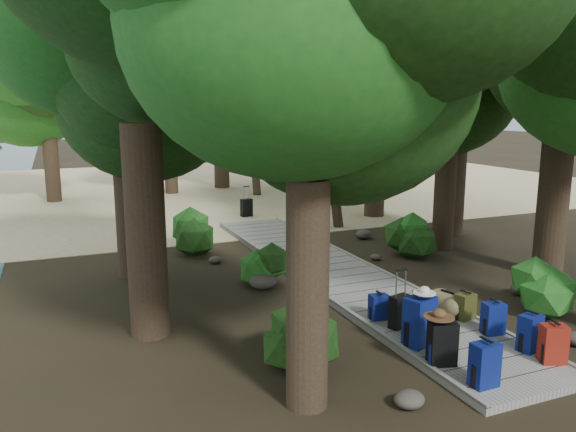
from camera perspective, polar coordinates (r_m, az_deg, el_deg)
name	(u,v)px	position (r m, az deg, el deg)	size (l,w,h in m)	color
ground	(356,288)	(12.04, 6.97, -7.30)	(120.00, 120.00, 0.00)	black
sand_beach	(188,188)	(26.79, -10.16, 2.85)	(40.00, 22.00, 0.02)	#D0BD8C
boardwalk	(335,273)	(12.85, 4.77, -5.77)	(2.00, 12.00, 0.12)	gray
backpack_left_a	(485,362)	(8.09, 19.36, -13.85)	(0.36, 0.25, 0.67)	navy
backpack_left_b	(442,341)	(8.54, 15.41, -12.12)	(0.38, 0.27, 0.71)	black
backpack_left_c	(420,318)	(9.06, 13.22, -10.10)	(0.46, 0.33, 0.86)	navy
backpack_left_d	(379,305)	(10.04, 9.21, -8.96)	(0.32, 0.23, 0.49)	navy
backpack_right_a	(553,342)	(9.16, 25.36, -11.47)	(0.35, 0.25, 0.63)	maroon
backpack_right_b	(530,331)	(9.43, 23.38, -10.65)	(0.35, 0.24, 0.63)	navy
backpack_right_c	(493,317)	(9.87, 20.14, -9.59)	(0.34, 0.24, 0.58)	navy
backpack_right_d	(465,305)	(10.38, 17.56, -8.62)	(0.33, 0.24, 0.50)	#434219
duffel_right_khaki	(447,302)	(10.64, 15.85, -8.43)	(0.36, 0.54, 0.36)	olive
suitcase_on_boardwalk	(400,312)	(9.72, 11.29, -9.50)	(0.36, 0.20, 0.56)	black
lone_suitcase_on_sand	(246,208)	(19.48, -4.24, 0.86)	(0.39, 0.22, 0.61)	black
hat_brown	(439,313)	(8.38, 15.11, -9.47)	(0.44, 0.44, 0.13)	#51351E
hat_white	(425,290)	(8.86, 13.71, -7.27)	(0.35, 0.35, 0.12)	silver
kayak	(147,210)	(20.34, -14.17, 0.61)	(0.76, 3.48, 0.35)	#A91E0E
sun_lounger	(309,199)	(21.16, 2.10, 1.74)	(0.64, 1.98, 0.64)	silver
tree_right_b	(566,58)	(13.65, 26.43, 14.18)	(5.35, 5.35, 9.56)	black
tree_right_c	(450,95)	(15.31, 16.14, 11.72)	(4.69, 4.69, 8.12)	black
tree_right_d	(460,25)	(17.38, 17.05, 18.10)	(6.59, 6.59, 12.07)	black
tree_right_e	(378,70)	(19.53, 9.15, 14.41)	(5.50, 5.50, 9.90)	black
tree_right_f	(380,79)	(23.54, 9.37, 13.56)	(5.43, 5.43, 9.69)	black
tree_left_a	(309,100)	(6.64, 2.12, 11.66)	(4.62, 4.62, 7.70)	black
tree_left_b	(137,49)	(9.25, -15.12, 16.04)	(5.15, 5.15, 9.28)	black
tree_left_c	(122,109)	(12.68, -16.56, 10.36)	(4.27, 4.27, 7.43)	black
tree_back_a	(168,101)	(24.93, -12.07, 11.37)	(4.62, 4.62, 7.99)	black
tree_back_b	(220,78)	(26.38, -6.96, 13.70)	(5.61, 5.61, 10.01)	black
tree_back_c	(296,83)	(27.30, 0.81, 13.37)	(5.39, 5.39, 9.71)	black
tree_back_d	(46,97)	(24.14, -23.36, 11.07)	(4.97, 4.97, 8.28)	black
palm_right_a	(340,109)	(17.75, 5.31, 10.76)	(4.33, 4.33, 7.37)	#134313
palm_right_b	(342,102)	(23.81, 5.49, 11.50)	(4.10, 4.10, 7.93)	#134313
palm_right_c	(260,107)	(24.26, -2.87, 11.02)	(4.71, 4.71, 7.49)	#134313
palm_left_a	(113,114)	(15.86, -17.36, 9.89)	(4.50, 4.50, 7.16)	#134313
rock_left_a	(409,399)	(7.68, 12.23, -17.73)	(0.41, 0.36, 0.22)	#4C473F
rock_left_b	(281,351)	(8.86, -0.68, -13.56)	(0.32, 0.28, 0.17)	#4C473F
rock_left_c	(263,281)	(11.88, -2.55, -6.65)	(0.59, 0.53, 0.32)	#4C473F
rock_left_d	(215,260)	(13.88, -7.42, -4.43)	(0.32, 0.28, 0.17)	#4C473F
rock_right_b	(522,289)	(12.46, 22.64, -6.85)	(0.45, 0.41, 0.25)	#4C473F
rock_right_c	(376,257)	(14.21, 8.89, -4.14)	(0.28, 0.25, 0.15)	#4C473F
rock_right_d	(364,234)	(16.38, 7.68, -1.85)	(0.49, 0.44, 0.27)	#4C473F
shrub_left_a	(301,339)	(8.39, 1.36, -12.38)	(0.98, 0.98, 0.88)	#195319
shrub_left_b	(264,267)	(12.03, -2.49, -5.16)	(0.92, 0.92, 0.83)	#195319
shrub_left_c	(189,232)	(14.88, -10.03, -1.65)	(1.20, 1.20, 1.08)	#195319
shrub_right_a	(544,287)	(11.53, 24.57, -6.61)	(1.06, 1.06, 0.95)	#195319
shrub_right_b	(410,236)	(14.63, 12.28, -2.04)	(1.15, 1.15, 1.03)	#195319
shrub_right_c	(315,214)	(17.76, 2.76, 0.22)	(0.96, 0.96, 0.86)	#195319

